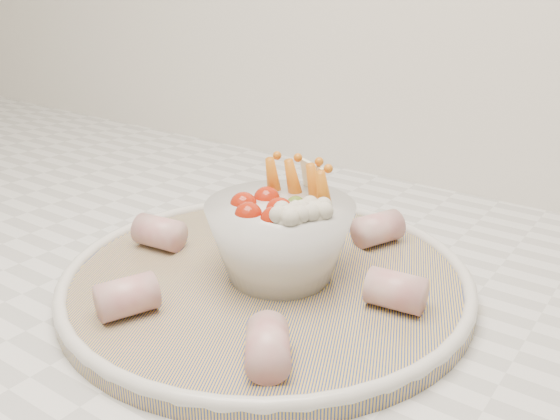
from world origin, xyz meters
The scene contains 3 objects.
serving_platter centered at (0.01, 1.40, 0.93)m, with size 0.49×0.49×0.02m.
veggie_bowl centered at (0.02, 1.40, 0.97)m, with size 0.13×0.13×0.10m.
cured_meat_rolls centered at (0.01, 1.40, 0.95)m, with size 0.29×0.30×0.03m.
Camera 1 is at (0.31, 0.99, 1.20)m, focal length 40.00 mm.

